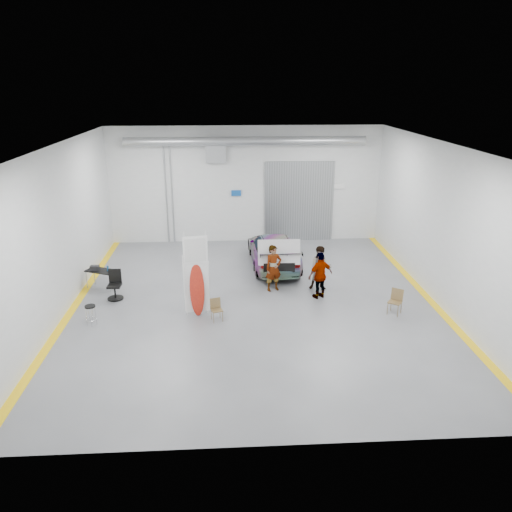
{
  "coord_description": "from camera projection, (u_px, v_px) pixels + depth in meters",
  "views": [
    {
      "loc": [
        -0.99,
        -17.51,
        8.09
      ],
      "look_at": [
        0.13,
        1.18,
        1.5
      ],
      "focal_mm": 35.0,
      "sensor_mm": 36.0,
      "label": 1
    }
  ],
  "objects": [
    {
      "name": "person_c",
      "position": [
        320.0,
        275.0,
        19.4
      ],
      "size": [
        1.18,
        0.88,
        1.88
      ],
      "primitive_type": "imported",
      "rotation": [
        0.0,
        0.0,
        3.59
      ],
      "color": "olive",
      "rests_on": "ground"
    },
    {
      "name": "person_b",
      "position": [
        321.0,
        268.0,
        20.21
      ],
      "size": [
        0.96,
        0.77,
        1.84
      ],
      "primitive_type": "imported",
      "rotation": [
        0.0,
        0.0,
        -0.09
      ],
      "color": "slate",
      "rests_on": "ground"
    },
    {
      "name": "work_table",
      "position": [
        99.0,
        270.0,
        20.38
      ],
      "size": [
        1.37,
        1.04,
        1.0
      ],
      "rotation": [
        0.0,
        0.0,
        -0.4
      ],
      "color": "#94979C",
      "rests_on": "ground"
    },
    {
      "name": "person_a",
      "position": [
        273.0,
        268.0,
        20.09
      ],
      "size": [
        0.82,
        0.68,
        1.92
      ],
      "primitive_type": "imported",
      "rotation": [
        0.0,
        0.0,
        0.38
      ],
      "color": "#8C654C",
      "rests_on": "ground"
    },
    {
      "name": "office_chair",
      "position": [
        115.0,
        286.0,
        19.45
      ],
      "size": [
        0.62,
        0.62,
        1.16
      ],
      "rotation": [
        0.0,
        0.0,
        -0.02
      ],
      "color": "black",
      "rests_on": "ground"
    },
    {
      "name": "surfboard_display",
      "position": [
        196.0,
        282.0,
        17.84
      ],
      "size": [
        0.89,
        0.34,
        3.17
      ],
      "rotation": [
        0.0,
        0.0,
        0.16
      ],
      "color": "white",
      "rests_on": "ground"
    },
    {
      "name": "room_shell",
      "position": [
        257.0,
        187.0,
        19.98
      ],
      "size": [
        14.02,
        16.18,
        6.01
      ],
      "color": "silver",
      "rests_on": "ground"
    },
    {
      "name": "folding_chair_near",
      "position": [
        217.0,
        314.0,
        17.73
      ],
      "size": [
        0.47,
        0.5,
        0.8
      ],
      "rotation": [
        0.0,
        0.0,
        0.29
      ],
      "color": "brown",
      "rests_on": "ground"
    },
    {
      "name": "ground",
      "position": [
        255.0,
        303.0,
        19.23
      ],
      "size": [
        16.0,
        16.0,
        0.0
      ],
      "primitive_type": "plane",
      "color": "slate",
      "rests_on": "ground"
    },
    {
      "name": "sedan_car",
      "position": [
        274.0,
        250.0,
        22.89
      ],
      "size": [
        2.29,
        5.24,
        1.5
      ],
      "primitive_type": "imported",
      "rotation": [
        0.0,
        0.0,
        3.18
      ],
      "color": "silver",
      "rests_on": "ground"
    },
    {
      "name": "folding_chair_far",
      "position": [
        394.0,
        307.0,
        18.23
      ],
      "size": [
        0.61,
        0.67,
        0.93
      ],
      "rotation": [
        0.0,
        0.0,
        -0.63
      ],
      "color": "brown",
      "rests_on": "ground"
    },
    {
      "name": "trunk_lid",
      "position": [
        279.0,
        251.0,
        20.43
      ],
      "size": [
        1.75,
        1.06,
        0.04
      ],
      "primitive_type": "cube",
      "color": "silver",
      "rests_on": "sedan_car"
    },
    {
      "name": "shop_stool",
      "position": [
        91.0,
        316.0,
        17.35
      ],
      "size": [
        0.38,
        0.38,
        0.75
      ],
      "rotation": [
        0.0,
        0.0,
        0.2
      ],
      "color": "black",
      "rests_on": "ground"
    }
  ]
}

